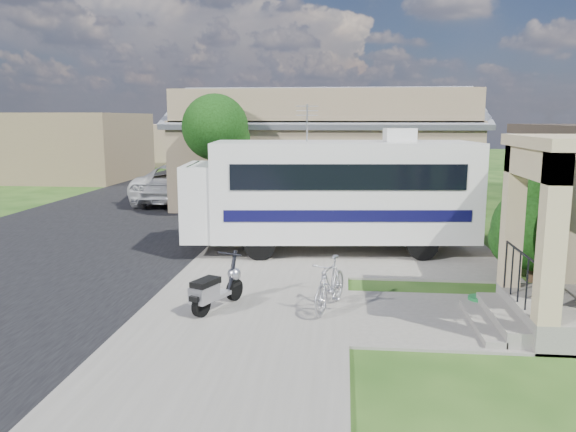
# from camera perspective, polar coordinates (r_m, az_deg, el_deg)

# --- Properties ---
(ground) EXTENTS (120.00, 120.00, 0.00)m
(ground) POSITION_cam_1_polar(r_m,az_deg,el_deg) (11.76, 1.22, -8.39)
(ground) COLOR #183A0F
(street_slab) EXTENTS (9.00, 80.00, 0.02)m
(street_slab) POSITION_cam_1_polar(r_m,az_deg,el_deg) (23.03, -15.65, 0.32)
(street_slab) COLOR black
(street_slab) RESTS_ON ground
(sidewalk_slab) EXTENTS (4.00, 80.00, 0.06)m
(sidewalk_slab) POSITION_cam_1_polar(r_m,az_deg,el_deg) (21.53, 0.68, 0.10)
(sidewalk_slab) COLOR slate
(sidewalk_slab) RESTS_ON ground
(driveway_slab) EXTENTS (7.00, 6.00, 0.05)m
(driveway_slab) POSITION_cam_1_polar(r_m,az_deg,el_deg) (16.07, 7.85, -3.39)
(driveway_slab) COLOR slate
(driveway_slab) RESTS_ON ground
(walk_slab) EXTENTS (4.00, 3.00, 0.05)m
(walk_slab) POSITION_cam_1_polar(r_m,az_deg,el_deg) (10.98, 16.83, -10.03)
(walk_slab) COLOR slate
(walk_slab) RESTS_ON ground
(warehouse) EXTENTS (12.50, 8.40, 5.04)m
(warehouse) POSITION_cam_1_polar(r_m,az_deg,el_deg) (25.18, 3.77, 5.99)
(warehouse) COLOR #837252
(warehouse) RESTS_ON ground
(distant_bldg_far) EXTENTS (10.00, 8.00, 4.00)m
(distant_bldg_far) POSITION_cam_1_polar(r_m,az_deg,el_deg) (37.69, -22.72, 6.55)
(distant_bldg_far) COLOR brown
(distant_bldg_far) RESTS_ON ground
(distant_bldg_near) EXTENTS (8.00, 7.00, 3.20)m
(distant_bldg_near) POSITION_cam_1_polar(r_m,az_deg,el_deg) (47.89, -13.72, 7.10)
(distant_bldg_near) COLOR #837252
(distant_bldg_near) RESTS_ON ground
(street_tree_a) EXTENTS (2.44, 2.40, 4.58)m
(street_tree_a) POSITION_cam_1_polar(r_m,az_deg,el_deg) (20.70, -7.09, 8.59)
(street_tree_a) COLOR #2F2215
(street_tree_a) RESTS_ON ground
(street_tree_b) EXTENTS (2.44, 2.40, 4.73)m
(street_tree_b) POSITION_cam_1_polar(r_m,az_deg,el_deg) (30.53, -2.90, 9.31)
(street_tree_b) COLOR #2F2215
(street_tree_b) RESTS_ON ground
(street_tree_c) EXTENTS (2.44, 2.40, 4.42)m
(street_tree_c) POSITION_cam_1_polar(r_m,az_deg,el_deg) (39.46, -0.91, 9.03)
(street_tree_c) COLOR #2F2215
(street_tree_c) RESTS_ON ground
(motorhome) EXTENTS (8.05, 3.24, 4.02)m
(motorhome) POSITION_cam_1_polar(r_m,az_deg,el_deg) (15.51, 4.51, 2.59)
(motorhome) COLOR silver
(motorhome) RESTS_ON ground
(shrub) EXTENTS (2.12, 2.02, 2.60)m
(shrub) POSITION_cam_1_polar(r_m,az_deg,el_deg) (13.84, 24.04, -0.78)
(shrub) COLOR #2F2215
(shrub) RESTS_ON ground
(scooter) EXTENTS (0.85, 1.50, 1.03)m
(scooter) POSITION_cam_1_polar(r_m,az_deg,el_deg) (10.90, -7.44, -7.41)
(scooter) COLOR black
(scooter) RESTS_ON ground
(bicycle) EXTENTS (0.94, 1.73, 1.00)m
(bicycle) POSITION_cam_1_polar(r_m,az_deg,el_deg) (10.87, 4.29, -7.18)
(bicycle) COLOR #A5A4AC
(bicycle) RESTS_ON ground
(pickup_truck) EXTENTS (3.33, 6.42, 1.73)m
(pickup_truck) POSITION_cam_1_polar(r_m,az_deg,el_deg) (25.47, -10.44, 3.35)
(pickup_truck) COLOR silver
(pickup_truck) RESTS_ON ground
(van) EXTENTS (3.21, 6.85, 1.93)m
(van) POSITION_cam_1_polar(r_m,az_deg,el_deg) (31.80, -7.56, 4.89)
(van) COLOR silver
(van) RESTS_ON ground
(garden_hose) EXTENTS (0.42, 0.42, 0.19)m
(garden_hose) POSITION_cam_1_polar(r_m,az_deg,el_deg) (11.83, 18.79, -8.34)
(garden_hose) COLOR #14682D
(garden_hose) RESTS_ON ground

